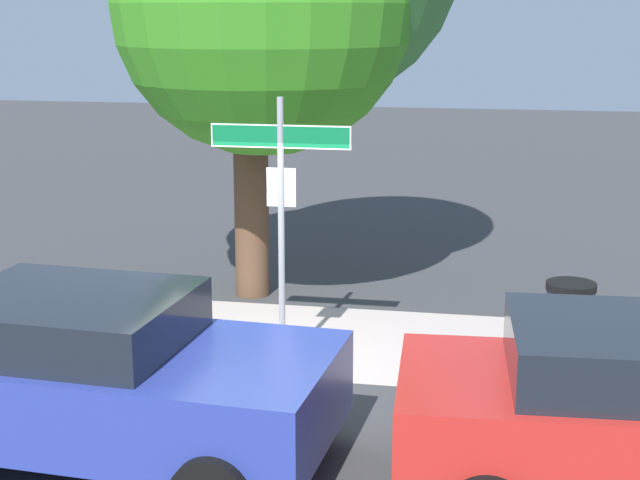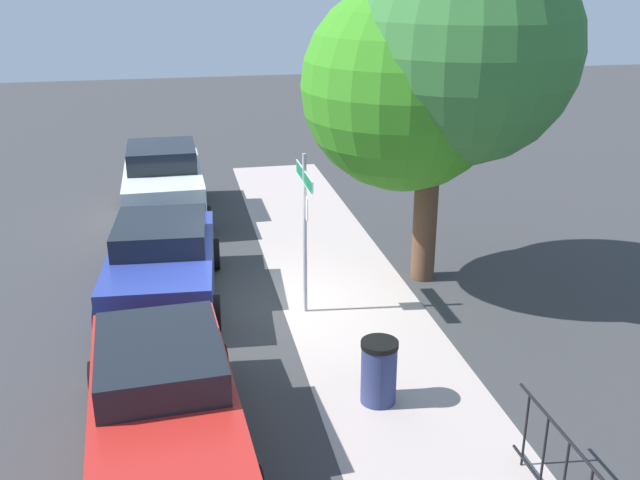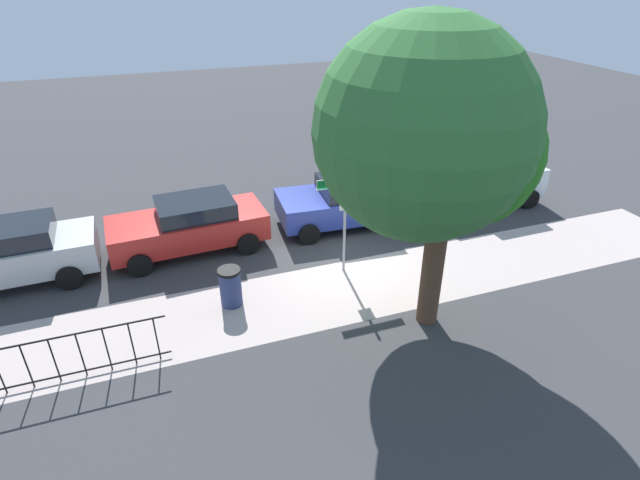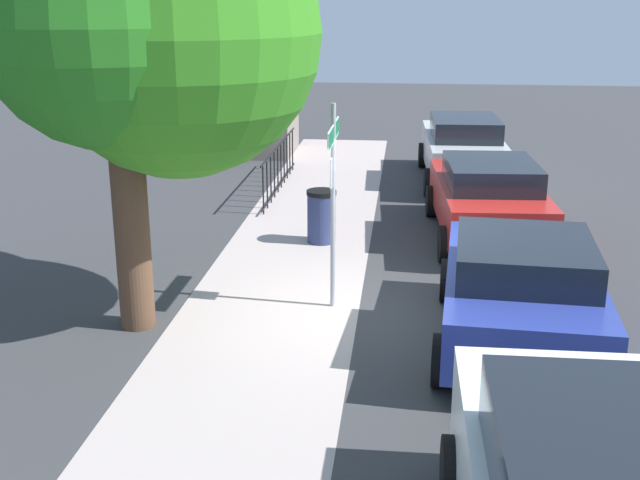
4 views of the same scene
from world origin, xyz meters
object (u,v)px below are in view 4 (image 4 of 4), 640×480
Objects in this scene: shade_tree at (132,3)px; utility_shed at (251,107)px; car_silver at (463,148)px; car_red at (488,198)px; street_sign at (333,170)px; car_blue at (521,289)px; trash_bin at (321,216)px.

utility_shed is (12.04, 0.86, -3.02)m from shade_tree.
car_silver is (8.96, -4.90, -3.48)m from shade_tree.
car_silver is (4.69, 0.18, 0.04)m from car_red.
shade_tree is (-0.60, 2.54, 2.27)m from street_sign.
car_blue is at bearing -113.26° from street_sign.
shade_tree is 10.80m from car_silver.
utility_shed is 8.85m from trash_bin.
shade_tree reaches higher than car_red.
street_sign reaches higher than car_red.
car_blue is at bearing -95.56° from shade_tree.
utility_shed is at bearing 16.55° from street_sign.
street_sign reaches higher than utility_shed.
car_blue reaches higher than trash_bin.
shade_tree is 2.41× the size of utility_shed.
street_sign is 3.04m from car_blue.
utility_shed is (7.76, 5.94, 0.50)m from car_red.
car_red is at bearing -179.70° from car_silver.
utility_shed is at bearing 34.24° from car_red.
car_blue is (-0.50, -5.09, -3.53)m from shade_tree.
utility_shed is at bearing 19.22° from trash_bin.
shade_tree reaches higher than car_silver.
car_silver reaches higher than car_red.
street_sign is 3.46m from shade_tree.
car_silver is at bearing -28.67° from shade_tree.
car_silver is at bearing 5.05° from car_blue.
car_red is (4.27, -5.08, -3.52)m from shade_tree.
car_red is at bearing 4.01° from car_blue.
car_blue is (-1.09, -2.54, -1.26)m from street_sign.
car_silver is (8.37, -2.36, -1.22)m from street_sign.
utility_shed is (3.07, 5.76, 0.46)m from car_silver.
shade_tree is 6.21m from car_blue.
shade_tree is at bearing 126.90° from car_red.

